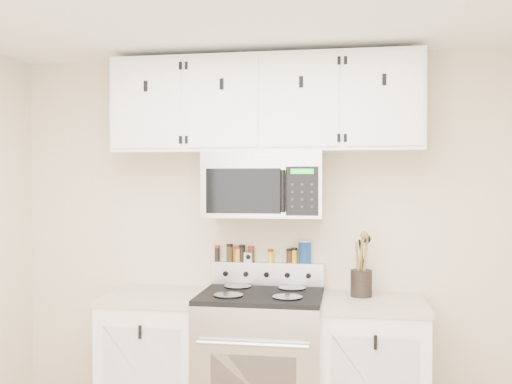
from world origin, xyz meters
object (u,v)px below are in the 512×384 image
range (261,366)px  salt_canister (305,252)px  utensil_crock (361,281)px  microwave (264,184)px

range → salt_canister: bearing=48.3°
salt_canister → utensil_crock: bearing=-23.9°
range → salt_canister: 0.79m
utensil_crock → salt_canister: size_ratio=2.56×
microwave → utensil_crock: bearing=-0.8°
range → microwave: (0.00, 0.13, 1.14)m
utensil_crock → salt_canister: (-0.37, 0.16, 0.16)m
range → microwave: bearing=89.8°
utensil_crock → range: bearing=-169.2°
utensil_crock → salt_canister: 0.43m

